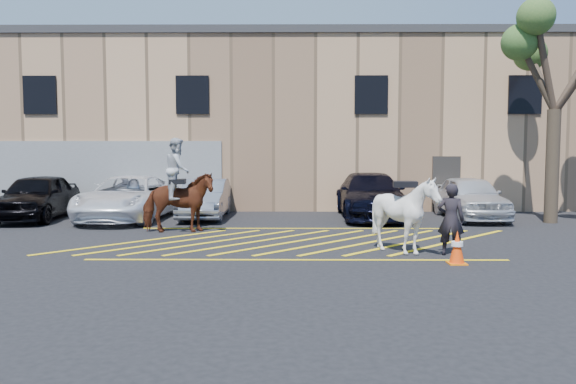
{
  "coord_description": "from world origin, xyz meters",
  "views": [
    {
      "loc": [
        -0.09,
        -15.2,
        2.47
      ],
      "look_at": [
        -0.2,
        0.2,
        1.3
      ],
      "focal_mm": 35.0,
      "sensor_mm": 36.0,
      "label": 1
    }
  ],
  "objects_px": {
    "car_silver_sedan": "(205,199)",
    "handler": "(451,220)",
    "car_white_suv": "(470,197)",
    "saddled_white": "(405,215)",
    "tree": "(556,52)",
    "traffic_cone": "(457,247)",
    "car_black_suv": "(37,197)",
    "car_white_pickup": "(129,198)",
    "car_blue_suv": "(371,196)",
    "mounted_bay": "(178,195)"
  },
  "relations": [
    {
      "from": "car_blue_suv",
      "to": "traffic_cone",
      "type": "relative_size",
      "value": 7.57
    },
    {
      "from": "car_white_pickup",
      "to": "handler",
      "type": "distance_m",
      "value": 11.53
    },
    {
      "from": "tree",
      "to": "mounted_bay",
      "type": "bearing_deg",
      "value": -169.1
    },
    {
      "from": "car_black_suv",
      "to": "traffic_cone",
      "type": "distance_m",
      "value": 14.7
    },
    {
      "from": "car_black_suv",
      "to": "car_white_suv",
      "type": "relative_size",
      "value": 1.05
    },
    {
      "from": "handler",
      "to": "saddled_white",
      "type": "height_order",
      "value": "saddled_white"
    },
    {
      "from": "car_blue_suv",
      "to": "car_white_suv",
      "type": "height_order",
      "value": "car_blue_suv"
    },
    {
      "from": "car_white_suv",
      "to": "handler",
      "type": "bearing_deg",
      "value": -110.72
    },
    {
      "from": "car_white_suv",
      "to": "tree",
      "type": "bearing_deg",
      "value": -23.09
    },
    {
      "from": "car_silver_sedan",
      "to": "tree",
      "type": "bearing_deg",
      "value": -6.67
    },
    {
      "from": "car_silver_sedan",
      "to": "saddled_white",
      "type": "relative_size",
      "value": 2.3
    },
    {
      "from": "saddled_white",
      "to": "traffic_cone",
      "type": "height_order",
      "value": "saddled_white"
    },
    {
      "from": "car_white_suv",
      "to": "saddled_white",
      "type": "height_order",
      "value": "saddled_white"
    },
    {
      "from": "car_black_suv",
      "to": "car_white_pickup",
      "type": "distance_m",
      "value": 3.26
    },
    {
      "from": "traffic_cone",
      "to": "mounted_bay",
      "type": "bearing_deg",
      "value": 146.82
    },
    {
      "from": "handler",
      "to": "traffic_cone",
      "type": "relative_size",
      "value": 2.31
    },
    {
      "from": "car_white_pickup",
      "to": "car_black_suv",
      "type": "bearing_deg",
      "value": -177.16
    },
    {
      "from": "handler",
      "to": "mounted_bay",
      "type": "distance_m",
      "value": 7.93
    },
    {
      "from": "car_white_suv",
      "to": "traffic_cone",
      "type": "height_order",
      "value": "car_white_suv"
    },
    {
      "from": "car_silver_sedan",
      "to": "handler",
      "type": "distance_m",
      "value": 9.85
    },
    {
      "from": "car_blue_suv",
      "to": "tree",
      "type": "relative_size",
      "value": 0.76
    },
    {
      "from": "car_silver_sedan",
      "to": "car_blue_suv",
      "type": "xyz_separation_m",
      "value": [
        5.98,
        0.17,
        0.1
      ]
    },
    {
      "from": "car_white_pickup",
      "to": "car_white_suv",
      "type": "bearing_deg",
      "value": 4.59
    },
    {
      "from": "mounted_bay",
      "to": "tree",
      "type": "bearing_deg",
      "value": 10.9
    },
    {
      "from": "saddled_white",
      "to": "car_black_suv",
      "type": "bearing_deg",
      "value": 151.25
    },
    {
      "from": "car_black_suv",
      "to": "car_white_suv",
      "type": "xyz_separation_m",
      "value": [
        15.33,
        0.29,
        -0.04
      ]
    },
    {
      "from": "car_white_suv",
      "to": "saddled_white",
      "type": "distance_m",
      "value": 7.63
    },
    {
      "from": "car_white_suv",
      "to": "tree",
      "type": "height_order",
      "value": "tree"
    },
    {
      "from": "car_blue_suv",
      "to": "saddled_white",
      "type": "relative_size",
      "value": 2.98
    },
    {
      "from": "car_silver_sedan",
      "to": "car_white_suv",
      "type": "bearing_deg",
      "value": -1.94
    },
    {
      "from": "car_white_suv",
      "to": "saddled_white",
      "type": "bearing_deg",
      "value": -118.55
    },
    {
      "from": "car_white_pickup",
      "to": "car_silver_sedan",
      "type": "xyz_separation_m",
      "value": [
        2.61,
        0.48,
        -0.07
      ]
    },
    {
      "from": "mounted_bay",
      "to": "car_silver_sedan",
      "type": "bearing_deg",
      "value": 85.82
    },
    {
      "from": "car_blue_suv",
      "to": "mounted_bay",
      "type": "distance_m",
      "value": 7.26
    },
    {
      "from": "car_white_suv",
      "to": "car_white_pickup",
      "type": "bearing_deg",
      "value": -178.43
    },
    {
      "from": "traffic_cone",
      "to": "tree",
      "type": "height_order",
      "value": "tree"
    },
    {
      "from": "traffic_cone",
      "to": "car_black_suv",
      "type": "bearing_deg",
      "value": 148.77
    },
    {
      "from": "traffic_cone",
      "to": "handler",
      "type": "bearing_deg",
      "value": 82.35
    },
    {
      "from": "car_blue_suv",
      "to": "mounted_bay",
      "type": "height_order",
      "value": "mounted_bay"
    },
    {
      "from": "car_black_suv",
      "to": "tree",
      "type": "relative_size",
      "value": 0.65
    },
    {
      "from": "tree",
      "to": "car_blue_suv",
      "type": "bearing_deg",
      "value": 166.81
    },
    {
      "from": "car_white_suv",
      "to": "tree",
      "type": "relative_size",
      "value": 0.62
    },
    {
      "from": "car_white_pickup",
      "to": "handler",
      "type": "xyz_separation_m",
      "value": [
        9.44,
        -6.61,
        0.07
      ]
    },
    {
      "from": "car_blue_suv",
      "to": "saddled_white",
      "type": "distance_m",
      "value": 7.04
    },
    {
      "from": "car_white_pickup",
      "to": "traffic_cone",
      "type": "bearing_deg",
      "value": -36.09
    },
    {
      "from": "car_silver_sedan",
      "to": "tree",
      "type": "height_order",
      "value": "tree"
    },
    {
      "from": "handler",
      "to": "mounted_bay",
      "type": "bearing_deg",
      "value": -8.39
    },
    {
      "from": "car_white_suv",
      "to": "traffic_cone",
      "type": "distance_m",
      "value": 8.38
    },
    {
      "from": "car_blue_suv",
      "to": "handler",
      "type": "relative_size",
      "value": 3.28
    },
    {
      "from": "car_white_pickup",
      "to": "mounted_bay",
      "type": "bearing_deg",
      "value": -49.22
    }
  ]
}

